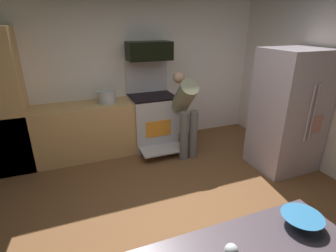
{
  "coord_description": "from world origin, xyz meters",
  "views": [
    {
      "loc": [
        -0.98,
        -2.25,
        2.15
      ],
      "look_at": [
        0.02,
        0.3,
        1.05
      ],
      "focal_mm": 27.84,
      "sensor_mm": 36.0,
      "label": 1
    }
  ],
  "objects_px": {
    "person_cook": "(185,109)",
    "wine_glass_near": "(231,251)",
    "microwave": "(149,51)",
    "refrigerator": "(289,111)",
    "stock_pot": "(107,97)",
    "oven_range": "(152,119)",
    "mixing_bowl_large": "(301,220)"
  },
  "relations": [
    {
      "from": "microwave",
      "to": "mixing_bowl_large",
      "type": "bearing_deg",
      "value": -90.48
    },
    {
      "from": "refrigerator",
      "to": "stock_pot",
      "type": "height_order",
      "value": "refrigerator"
    },
    {
      "from": "microwave",
      "to": "refrigerator",
      "type": "distance_m",
      "value": 2.4
    },
    {
      "from": "person_cook",
      "to": "wine_glass_near",
      "type": "distance_m",
      "value": 3.02
    },
    {
      "from": "oven_range",
      "to": "wine_glass_near",
      "type": "relative_size",
      "value": 9.46
    },
    {
      "from": "oven_range",
      "to": "refrigerator",
      "type": "relative_size",
      "value": 0.85
    },
    {
      "from": "stock_pot",
      "to": "person_cook",
      "type": "bearing_deg",
      "value": -25.78
    },
    {
      "from": "microwave",
      "to": "person_cook",
      "type": "height_order",
      "value": "microwave"
    },
    {
      "from": "microwave",
      "to": "wine_glass_near",
      "type": "bearing_deg",
      "value": -100.61
    },
    {
      "from": "refrigerator",
      "to": "person_cook",
      "type": "relative_size",
      "value": 1.31
    },
    {
      "from": "oven_range",
      "to": "mixing_bowl_large",
      "type": "relative_size",
      "value": 5.76
    },
    {
      "from": "mixing_bowl_large",
      "to": "wine_glass_near",
      "type": "distance_m",
      "value": 0.64
    },
    {
      "from": "microwave",
      "to": "wine_glass_near",
      "type": "distance_m",
      "value": 3.6
    },
    {
      "from": "microwave",
      "to": "person_cook",
      "type": "distance_m",
      "value": 1.15
    },
    {
      "from": "refrigerator",
      "to": "mixing_bowl_large",
      "type": "xyz_separation_m",
      "value": [
        -1.7,
        -1.83,
        0.03
      ]
    },
    {
      "from": "oven_range",
      "to": "wine_glass_near",
      "type": "height_order",
      "value": "oven_range"
    },
    {
      "from": "stock_pot",
      "to": "refrigerator",
      "type": "bearing_deg",
      "value": -30.81
    },
    {
      "from": "refrigerator",
      "to": "stock_pot",
      "type": "distance_m",
      "value": 2.85
    },
    {
      "from": "microwave",
      "to": "wine_glass_near",
      "type": "xyz_separation_m",
      "value": [
        -0.65,
        -3.47,
        -0.67
      ]
    },
    {
      "from": "oven_range",
      "to": "person_cook",
      "type": "height_order",
      "value": "oven_range"
    },
    {
      "from": "microwave",
      "to": "refrigerator",
      "type": "xyz_separation_m",
      "value": [
        1.67,
        -1.54,
        -0.79
      ]
    },
    {
      "from": "person_cook",
      "to": "refrigerator",
      "type": "bearing_deg",
      "value": -35.02
    },
    {
      "from": "person_cook",
      "to": "wine_glass_near",
      "type": "relative_size",
      "value": 8.51
    },
    {
      "from": "wine_glass_near",
      "to": "mixing_bowl_large",
      "type": "bearing_deg",
      "value": 9.6
    },
    {
      "from": "person_cook",
      "to": "microwave",
      "type": "bearing_deg",
      "value": 121.5
    },
    {
      "from": "refrigerator",
      "to": "stock_pot",
      "type": "xyz_separation_m",
      "value": [
        -2.44,
        1.46,
        0.09
      ]
    },
    {
      "from": "mixing_bowl_large",
      "to": "oven_range",
      "type": "bearing_deg",
      "value": 89.5
    },
    {
      "from": "mixing_bowl_large",
      "to": "wine_glass_near",
      "type": "bearing_deg",
      "value": -170.4
    },
    {
      "from": "person_cook",
      "to": "wine_glass_near",
      "type": "xyz_separation_m",
      "value": [
        -1.05,
        -2.83,
        0.19
      ]
    },
    {
      "from": "oven_range",
      "to": "stock_pot",
      "type": "distance_m",
      "value": 0.92
    },
    {
      "from": "oven_range",
      "to": "wine_glass_near",
      "type": "bearing_deg",
      "value": -100.9
    },
    {
      "from": "refrigerator",
      "to": "stock_pot",
      "type": "relative_size",
      "value": 6.11
    }
  ]
}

